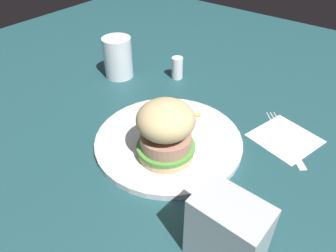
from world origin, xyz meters
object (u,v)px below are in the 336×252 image
object	(u,v)px
drink_glass	(118,60)
salt_shaker	(177,68)
napkin	(285,138)
plate	(168,141)
fork	(285,137)
fries_pile	(174,115)
napkin_dispenser	(227,233)
sandwich	(166,131)

from	to	relation	value
drink_glass	salt_shaker	distance (m)	0.15
drink_glass	napkin	bearing A→B (deg)	2.22
napkin	salt_shaker	world-z (taller)	salt_shaker
plate	fork	world-z (taller)	plate
salt_shaker	fries_pile	bearing A→B (deg)	-55.35
drink_glass	napkin_dispenser	size ratio (longest dim) A/B	0.95
drink_glass	sandwich	bearing A→B (deg)	-31.03
drink_glass	napkin_dispenser	world-z (taller)	napkin_dispenser
napkin	salt_shaker	distance (m)	0.32
drink_glass	plate	bearing A→B (deg)	-27.21
plate	napkin_dispenser	distance (m)	0.24
sandwich	drink_glass	distance (m)	0.33
napkin_dispenser	salt_shaker	bearing A→B (deg)	-43.79
fork	drink_glass	bearing A→B (deg)	-177.62
fries_pile	drink_glass	bearing A→B (deg)	162.87
plate	napkin_dispenser	bearing A→B (deg)	-34.45
napkin	napkin_dispenser	xyz separation A→B (m)	(0.03, -0.29, 0.05)
sandwich	plate	bearing A→B (deg)	122.90
sandwich	napkin	xyz separation A→B (m)	(0.15, 0.19, -0.07)
drink_glass	napkin_dispenser	distance (m)	0.53
napkin_dispenser	salt_shaker	distance (m)	0.49
fries_pile	napkin_dispenser	distance (m)	0.31
plate	drink_glass	bearing A→B (deg)	152.79
plate	fork	distance (m)	0.23
napkin	drink_glass	distance (m)	0.43
plate	fries_pile	distance (m)	0.07
sandwich	fork	distance (m)	0.25
salt_shaker	napkin_dispenser	bearing A→B (deg)	-46.29
napkin	napkin_dispenser	world-z (taller)	napkin_dispenser
fries_pile	napkin_dispenser	size ratio (longest dim) A/B	0.96
sandwich	fork	size ratio (longest dim) A/B	0.78
fries_pile	napkin	distance (m)	0.22
plate	fries_pile	size ratio (longest dim) A/B	2.73
napkin_dispenser	salt_shaker	world-z (taller)	napkin_dispenser
fries_pile	napkin_dispenser	world-z (taller)	napkin_dispenser
napkin	fork	distance (m)	0.00
napkin	napkin_dispenser	size ratio (longest dim) A/B	1.04
napkin_dispenser	sandwich	bearing A→B (deg)	-27.04
fork	drink_glass	size ratio (longest dim) A/B	1.39
fork	napkin	bearing A→B (deg)	-47.89
drink_glass	salt_shaker	size ratio (longest dim) A/B	1.83
napkin	fries_pile	bearing A→B (deg)	-156.94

